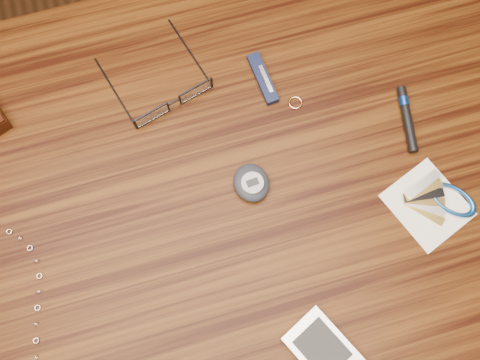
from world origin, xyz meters
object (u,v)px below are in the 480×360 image
(desk, at_px, (209,216))
(pda_phone, at_px, (329,357))
(eyeglasses, at_px, (171,99))
(notepad_keys, at_px, (439,201))
(pocket_knife, at_px, (263,78))
(pedometer, at_px, (251,183))

(desk, relative_size, pda_phone, 7.89)
(eyeglasses, height_order, notepad_keys, eyeglasses)
(eyeglasses, bearing_deg, pocket_knife, -0.35)
(desk, height_order, pda_phone, pda_phone)
(notepad_keys, bearing_deg, pocket_knife, 126.39)
(pda_phone, bearing_deg, pocket_knife, 85.52)
(pda_phone, distance_m, pedometer, 0.24)
(pocket_knife, bearing_deg, desk, -130.21)
(pedometer, bearing_deg, notepad_keys, -21.36)
(desk, bearing_deg, pedometer, 2.52)
(pda_phone, xyz_separation_m, pocket_knife, (0.03, 0.39, -0.00))
(notepad_keys, relative_size, pocket_knife, 1.59)
(eyeglasses, bearing_deg, desk, -86.93)
(pedometer, height_order, pocket_knife, pedometer)
(desk, distance_m, eyeglasses, 0.19)
(eyeglasses, xyz_separation_m, notepad_keys, (0.31, -0.24, -0.01))
(notepad_keys, distance_m, pocket_knife, 0.30)
(desk, distance_m, notepad_keys, 0.33)
(desk, xyz_separation_m, notepad_keys, (0.30, -0.09, 0.11))
(pedometer, relative_size, pocket_knife, 0.70)
(desk, height_order, eyeglasses, eyeglasses)
(pocket_knife, bearing_deg, pda_phone, -94.48)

